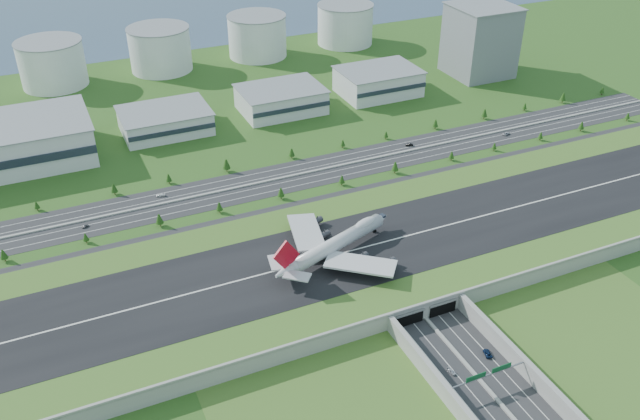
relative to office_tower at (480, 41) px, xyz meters
name	(u,v)px	position (x,y,z in m)	size (l,w,h in m)	color
ground	(373,258)	(-200.00, -195.00, -27.50)	(1200.00, 1200.00, 0.00)	#255019
airfield_deck	(373,252)	(-200.00, -195.09, -23.38)	(520.00, 100.00, 9.20)	gray
underpass_road	(494,390)	(-200.00, -294.42, -24.07)	(38.80, 120.40, 8.00)	#28282B
sign_gantry_near	(488,375)	(-200.00, -290.04, -20.55)	(38.70, 0.70, 9.80)	gray
north_expressway	(300,175)	(-200.00, -100.00, -27.44)	(560.00, 36.00, 0.12)	#28282B
tree_row	(313,165)	(-191.21, -99.59, -23.09)	(505.37, 48.51, 8.44)	#3D2819
hangar_mid_a	(165,121)	(-260.00, -5.00, -20.00)	(58.00, 42.00, 15.00)	silver
hangar_mid_b	(281,100)	(-175.00, -5.00, -19.00)	(58.00, 42.00, 17.00)	silver
hangar_mid_c	(378,82)	(-95.00, -5.00, -18.00)	(58.00, 42.00, 19.00)	silver
office_tower	(480,41)	(0.00, 0.00, 0.00)	(46.00, 46.00, 55.00)	slate
fuel_tank_a	(52,64)	(-320.00, 115.00, -10.00)	(50.00, 50.00, 35.00)	white
fuel_tank_b	(160,49)	(-235.00, 115.00, -10.00)	(50.00, 50.00, 35.00)	white
fuel_tank_c	(257,36)	(-150.00, 115.00, -10.00)	(50.00, 50.00, 35.00)	white
fuel_tank_d	(345,24)	(-65.00, 115.00, -10.00)	(50.00, 50.00, 35.00)	white
bay_water	(159,13)	(-200.00, 285.00, -27.47)	(1200.00, 260.00, 0.06)	#354C66
boeing_747	(335,244)	(-221.23, -194.92, -12.86)	(72.92, 67.73, 23.53)	silver
car_0	(451,371)	(-207.90, -277.53, -26.61)	(1.82, 4.53, 1.54)	silver
car_2	(488,353)	(-188.41, -275.05, -26.60)	(2.60, 5.65, 1.57)	#0C1E3F
car_4	(85,226)	(-327.84, -106.78, -26.72)	(1.57, 3.89, 1.33)	#4C4D50
car_5	(409,145)	(-119.14, -93.57, -26.55)	(1.75, 5.01, 1.65)	black
car_6	(506,133)	(-50.01, -105.71, -26.57)	(2.68, 5.81, 1.61)	silver
car_7	(161,195)	(-283.64, -91.02, -26.63)	(2.11, 5.19, 1.51)	white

